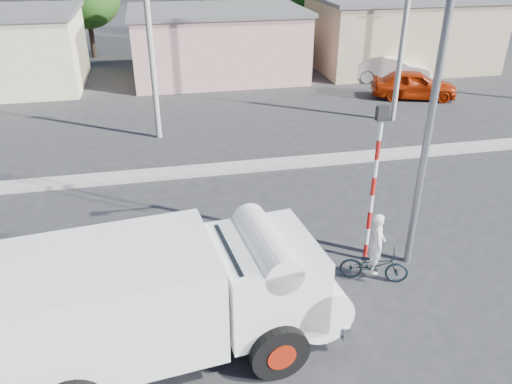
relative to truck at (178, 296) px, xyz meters
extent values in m
plane|color=#29292B|center=(1.94, 0.94, -1.53)|extent=(120.00, 120.00, 0.00)
cube|color=#99968E|center=(1.94, 8.94, -1.45)|extent=(40.00, 0.80, 0.16)
cylinder|color=black|center=(-2.30, 0.91, -0.91)|extent=(1.26, 0.50, 1.22)
cylinder|color=#B8230D|center=(-2.30, 0.91, -0.91)|extent=(0.64, 0.47, 0.60)
cylinder|color=black|center=(1.84, -0.96, -0.91)|extent=(1.26, 0.50, 1.22)
cylinder|color=#B8230D|center=(1.84, -0.96, -0.91)|extent=(0.64, 0.47, 0.60)
cylinder|color=black|center=(1.57, 1.36, -0.91)|extent=(1.26, 0.50, 1.22)
cylinder|color=#B8230D|center=(1.57, 1.36, -0.91)|extent=(0.64, 0.47, 0.60)
cube|color=black|center=(-0.28, -0.03, -0.83)|extent=(5.25, 2.03, 0.20)
cube|color=white|center=(-1.28, -0.15, 0.20)|extent=(4.26, 2.90, 2.06)
cube|color=white|center=(1.82, 0.21, 0.03)|extent=(2.26, 2.50, 1.72)
cylinder|color=white|center=(2.76, 0.32, -0.47)|extent=(1.48, 2.41, 1.22)
cylinder|color=white|center=(1.82, 0.21, 0.81)|extent=(1.04, 2.36, 0.78)
cube|color=silver|center=(3.20, 0.38, -0.91)|extent=(0.43, 2.39, 0.31)
cube|color=black|center=(1.04, 0.12, 0.53)|extent=(0.31, 1.89, 0.78)
imported|color=black|center=(4.98, 1.55, -1.07)|extent=(1.83, 1.18, 0.91)
imported|color=silver|center=(4.98, 1.55, -0.71)|extent=(0.58, 0.70, 1.64)
imported|color=beige|center=(13.87, 19.60, -0.76)|extent=(4.95, 2.98, 1.54)
imported|color=#992104|center=(13.58, 16.04, -0.78)|extent=(4.74, 3.05, 1.50)
cylinder|color=red|center=(5.14, 2.44, -1.28)|extent=(0.11, 0.11, 0.50)
cylinder|color=white|center=(5.14, 2.44, -0.78)|extent=(0.11, 0.11, 0.50)
cylinder|color=red|center=(5.14, 2.44, -0.28)|extent=(0.11, 0.11, 0.50)
cylinder|color=white|center=(5.14, 2.44, 0.22)|extent=(0.11, 0.11, 0.50)
cylinder|color=red|center=(5.14, 2.44, 0.72)|extent=(0.11, 0.11, 0.50)
cylinder|color=white|center=(5.14, 2.44, 1.22)|extent=(0.11, 0.11, 0.50)
cylinder|color=red|center=(5.14, 2.44, 1.72)|extent=(0.11, 0.11, 0.50)
cylinder|color=white|center=(5.14, 2.44, 2.22)|extent=(0.11, 0.11, 0.50)
cube|color=black|center=(5.14, 2.44, 2.65)|extent=(0.28, 0.18, 0.36)
cylinder|color=slate|center=(6.24, 2.14, 2.97)|extent=(0.18, 0.18, 9.00)
cube|color=tan|center=(3.94, 22.94, 0.37)|extent=(10.00, 7.00, 3.80)
cube|color=#59595B|center=(3.94, 22.94, 2.39)|extent=(10.30, 7.30, 0.24)
cube|color=tan|center=(15.94, 22.94, 0.57)|extent=(11.00, 7.00, 4.20)
cylinder|color=#38281E|center=(-4.06, 29.94, 0.21)|extent=(0.36, 0.36, 3.47)
cylinder|color=#38281E|center=(5.94, 28.94, 0.57)|extent=(0.36, 0.36, 4.20)
cylinder|color=#38281E|center=(12.94, 30.94, 0.29)|extent=(0.36, 0.36, 3.64)
cylinder|color=#38281E|center=(21.94, 28.94, 0.66)|extent=(0.36, 0.36, 4.37)
cylinder|color=#99968E|center=(-0.06, 12.94, 2.47)|extent=(0.24, 0.24, 8.00)
cylinder|color=#99968E|center=(10.94, 12.94, 2.47)|extent=(0.24, 0.24, 8.00)
camera|label=1|loc=(-0.08, -8.01, 6.44)|focal=35.00mm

